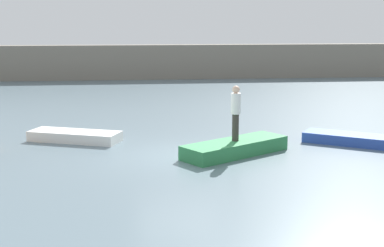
% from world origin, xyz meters
% --- Properties ---
extents(ground_plane, '(120.00, 120.00, 0.00)m').
position_xyz_m(ground_plane, '(0.00, 0.00, 0.00)').
color(ground_plane, slate).
extents(embankment_wall, '(80.00, 1.20, 2.50)m').
position_xyz_m(embankment_wall, '(0.00, 23.29, 1.25)').
color(embankment_wall, gray).
rests_on(embankment_wall, ground_plane).
extents(rowboat_white, '(3.50, 2.26, 0.37)m').
position_xyz_m(rowboat_white, '(-3.50, 2.58, 0.18)').
color(rowboat_white, white).
rests_on(rowboat_white, ground_plane).
extents(rowboat_green, '(3.84, 3.07, 0.47)m').
position_xyz_m(rowboat_green, '(1.94, -0.05, 0.23)').
color(rowboat_green, '#2D7F47').
rests_on(rowboat_green, ground_plane).
extents(rowboat_blue, '(3.70, 2.95, 0.36)m').
position_xyz_m(rowboat_blue, '(6.52, 0.94, 0.18)').
color(rowboat_blue, '#2B4CAD').
rests_on(rowboat_blue, ground_plane).
extents(person_white_shirt, '(0.32, 0.32, 1.82)m').
position_xyz_m(person_white_shirt, '(1.94, -0.05, 1.49)').
color(person_white_shirt, '#38332D').
rests_on(person_white_shirt, rowboat_green).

